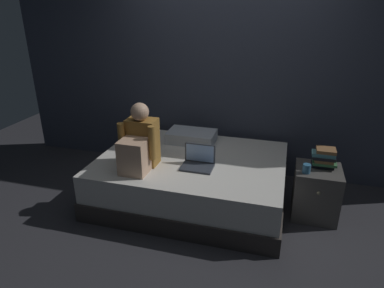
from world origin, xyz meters
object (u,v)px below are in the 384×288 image
object	(u,v)px
mug	(307,169)
nightstand	(316,192)
book_stack	(324,158)
person_sitting	(139,144)
laptop	(198,162)
pillow	(192,136)
bed	(192,179)

from	to	relation	value
mug	nightstand	bearing A→B (deg)	42.69
book_stack	person_sitting	bearing A→B (deg)	-166.02
person_sitting	laptop	size ratio (longest dim) A/B	2.05
person_sitting	pillow	world-z (taller)	person_sitting
laptop	mug	distance (m)	1.06
pillow	book_stack	size ratio (longest dim) A/B	2.32
nightstand	pillow	bearing A→B (deg)	163.99
laptop	book_stack	bearing A→B (deg)	12.69
laptop	mug	bearing A→B (deg)	5.26
bed	person_sitting	size ratio (longest dim) A/B	3.05
book_stack	bed	bearing A→B (deg)	-175.88
nightstand	book_stack	world-z (taller)	book_stack
bed	mug	world-z (taller)	mug
pillow	book_stack	world-z (taller)	book_stack
bed	person_sitting	bearing A→B (deg)	-142.07
person_sitting	book_stack	world-z (taller)	person_sitting
nightstand	laptop	xyz separation A→B (m)	(-1.18, -0.22, 0.29)
person_sitting	mug	distance (m)	1.65
bed	book_stack	xyz separation A→B (m)	(1.33, 0.10, 0.38)
pillow	bed	bearing A→B (deg)	-73.87
bed	nightstand	world-z (taller)	nightstand
nightstand	laptop	world-z (taller)	laptop
nightstand	pillow	size ratio (longest dim) A/B	0.94
bed	book_stack	world-z (taller)	book_stack
bed	book_stack	size ratio (longest dim) A/B	8.30
bed	pillow	xyz separation A→B (m)	(-0.13, 0.45, 0.32)
laptop	book_stack	distance (m)	1.25
person_sitting	mug	size ratio (longest dim) A/B	7.28
person_sitting	bed	bearing A→B (deg)	37.93
nightstand	mug	bearing A→B (deg)	-137.31
nightstand	mug	world-z (taller)	mug
bed	mug	xyz separation A→B (m)	(1.17, -0.08, 0.33)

